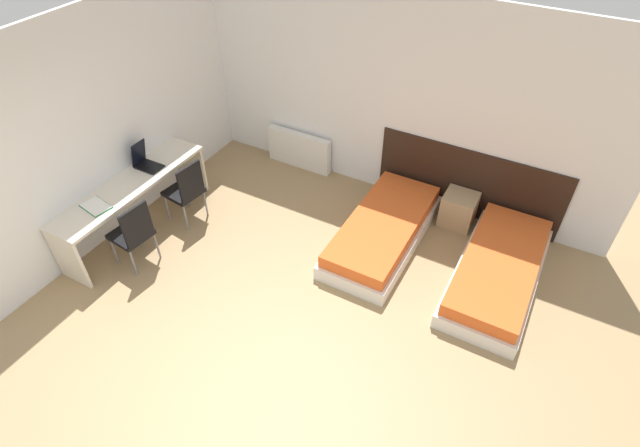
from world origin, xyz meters
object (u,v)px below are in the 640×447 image
Objects in this scene: bed_near_window at (383,231)px; chair_near_notebook at (133,232)px; nightstand at (458,209)px; chair_near_laptop at (186,189)px; bed_near_door at (498,271)px; laptop at (145,162)px.

bed_near_window is 2.21× the size of chair_near_notebook.
nightstand is 3.48m from chair_near_laptop.
chair_near_laptop is at bearing -167.71° from bed_near_door.
nightstand is at bearing 131.88° from bed_near_door.
chair_near_laptop reaches higher than bed_near_window.
laptop reaches higher than chair_near_laptop.
bed_near_window is 2.95m from chair_near_notebook.
laptop is (-0.51, 0.83, 0.29)m from chair_near_notebook.
bed_near_door is at bearing 30.93° from chair_near_notebook.
laptop is (-2.87, -0.90, 0.62)m from bed_near_window.
nightstand is 0.49× the size of chair_near_notebook.
chair_near_notebook is 1.02m from laptop.
bed_near_window is 2.21× the size of chair_near_laptop.
laptop is at bearing 128.01° from chair_near_notebook.
bed_near_door is 4.17m from chair_near_notebook.
bed_near_window is at bearing 180.00° from bed_near_door.
bed_near_window is at bearing 16.93° from laptop.
chair_near_laptop is at bearing 96.27° from chair_near_notebook.
bed_near_window is at bearing -131.88° from nightstand.
bed_near_door is at bearing 11.37° from laptop.
chair_near_laptop is 1.00× the size of chair_near_notebook.
nightstand is at bearing 34.73° from chair_near_laptop.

